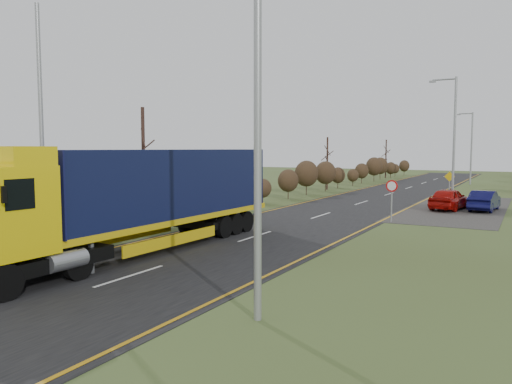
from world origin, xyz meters
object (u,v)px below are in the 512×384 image
(car_red_hatchback, at_px, (449,199))
(car_blue_sedan, at_px, (484,201))
(lorry, at_px, (145,193))
(streetlight_near, at_px, (254,126))
(speed_sign, at_px, (392,193))

(car_red_hatchback, relative_size, car_blue_sedan, 1.06)
(lorry, relative_size, car_blue_sedan, 3.71)
(streetlight_near, bearing_deg, lorry, 148.02)
(streetlight_near, relative_size, speed_sign, 3.58)
(car_blue_sedan, bearing_deg, speed_sign, 68.37)
(lorry, height_order, car_blue_sedan, lorry)
(lorry, xyz_separation_m, speed_sign, (6.33, 12.38, -0.70))
(car_red_hatchback, height_order, streetlight_near, streetlight_near)
(lorry, height_order, speed_sign, lorry)
(streetlight_near, height_order, speed_sign, streetlight_near)
(car_blue_sedan, xyz_separation_m, speed_sign, (-3.98, -7.81, 0.95))
(car_red_hatchback, bearing_deg, speed_sign, 84.00)
(lorry, distance_m, streetlight_near, 8.92)
(car_red_hatchback, distance_m, streetlight_near, 24.58)
(streetlight_near, bearing_deg, car_red_hatchback, 87.86)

